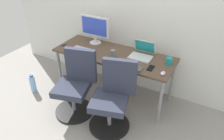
{
  "coord_description": "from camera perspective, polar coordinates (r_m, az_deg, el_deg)",
  "views": [
    {
      "loc": [
        1.34,
        -2.48,
        2.19
      ],
      "look_at": [
        0.0,
        -0.05,
        0.47
      ],
      "focal_mm": 35.25,
      "sensor_mm": 36.0,
      "label": 1
    }
  ],
  "objects": [
    {
      "name": "desk",
      "position": [
        3.21,
        0.43,
        3.27
      ],
      "size": [
        1.76,
        0.65,
        0.72
      ],
      "color": "brown",
      "rests_on": "ground"
    },
    {
      "name": "office_chair_right",
      "position": [
        2.79,
        0.19,
        -7.5
      ],
      "size": [
        0.54,
        0.54,
        0.94
      ],
      "color": "black",
      "rests_on": "ground"
    },
    {
      "name": "keyboard_by_laptop",
      "position": [
        2.85,
        4.56,
        0.87
      ],
      "size": [
        0.34,
        0.12,
        0.02
      ],
      "primitive_type": "cube",
      "color": "#515156",
      "rests_on": "desk"
    },
    {
      "name": "back_wall",
      "position": [
        3.3,
        3.96,
        16.13
      ],
      "size": [
        4.4,
        0.04,
        2.6
      ],
      "primitive_type": "cube",
      "color": "white",
      "rests_on": "ground"
    },
    {
      "name": "mouse_by_laptop",
      "position": [
        2.77,
        13.08,
        -0.81
      ],
      "size": [
        0.06,
        0.1,
        0.03
      ],
      "primitive_type": "ellipsoid",
      "color": "silver",
      "rests_on": "desk"
    },
    {
      "name": "mouse_by_monitor",
      "position": [
        3.52,
        -12.45,
        6.62
      ],
      "size": [
        0.06,
        0.1,
        0.03
      ],
      "primitive_type": "ellipsoid",
      "color": "#515156",
      "rests_on": "desk"
    },
    {
      "name": "office_chair_left",
      "position": [
        3.05,
        -9.45,
        -4.06
      ],
      "size": [
        0.54,
        0.54,
        0.94
      ],
      "color": "black",
      "rests_on": "ground"
    },
    {
      "name": "coffee_mug",
      "position": [
        3.0,
        14.58,
        2.32
      ],
      "size": [
        0.08,
        0.08,
        0.09
      ],
      "primitive_type": "cylinder",
      "color": "teal",
      "rests_on": "desk"
    },
    {
      "name": "ground_plane",
      "position": [
        3.57,
        0.39,
        -6.01
      ],
      "size": [
        5.28,
        5.28,
        0.0
      ],
      "primitive_type": "plane",
      "color": "gray"
    },
    {
      "name": "open_laptop",
      "position": [
        3.11,
        7.84,
        4.43
      ],
      "size": [
        0.31,
        0.29,
        0.22
      ],
      "color": "silver",
      "rests_on": "desk"
    },
    {
      "name": "water_bottle_on_floor",
      "position": [
        3.75,
        -19.87,
        -3.31
      ],
      "size": [
        0.09,
        0.09,
        0.31
      ],
      "color": "#8CBFF2",
      "rests_on": "ground"
    },
    {
      "name": "desktop_monitor",
      "position": [
        3.42,
        -4.52,
        10.82
      ],
      "size": [
        0.48,
        0.18,
        0.43
      ],
      "color": "silver",
      "rests_on": "desk"
    },
    {
      "name": "keyboard_by_monitor",
      "position": [
        3.31,
        -7.43,
        5.29
      ],
      "size": [
        0.34,
        0.12,
        0.02
      ],
      "primitive_type": "cube",
      "color": "#B7B7B7",
      "rests_on": "desk"
    },
    {
      "name": "pen_cup",
      "position": [
        3.07,
        0.26,
        4.28
      ],
      "size": [
        0.07,
        0.07,
        0.1
      ],
      "primitive_type": "cylinder",
      "color": "slate",
      "rests_on": "desk"
    },
    {
      "name": "phone_near_laptop",
      "position": [
        2.87,
        10.04,
        0.52
      ],
      "size": [
        0.07,
        0.14,
        0.01
      ],
      "primitive_type": "cube",
      "color": "black",
      "rests_on": "desk"
    }
  ]
}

